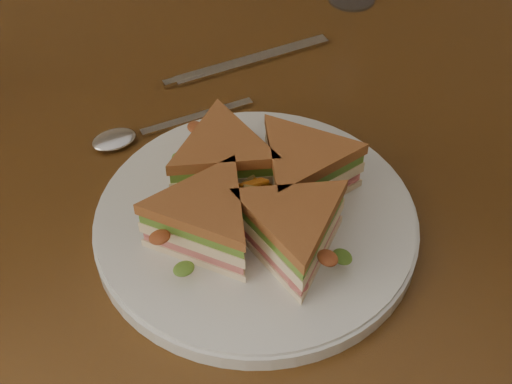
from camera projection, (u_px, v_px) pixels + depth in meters
table at (185, 225)px, 0.81m from camera, size 1.20×0.80×0.75m
plate at (256, 223)px, 0.67m from camera, size 0.30×0.30×0.02m
sandwich_wedges at (256, 196)px, 0.64m from camera, size 0.24×0.24×0.06m
crisps_mound at (256, 199)px, 0.65m from camera, size 0.09×0.09×0.05m
spoon at (135, 135)px, 0.76m from camera, size 0.18×0.03×0.01m
knife at (242, 63)px, 0.85m from camera, size 0.22×0.02×0.00m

